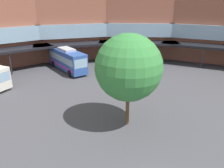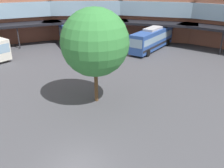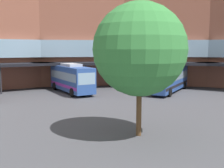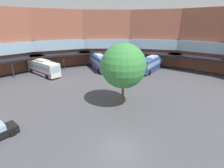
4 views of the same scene
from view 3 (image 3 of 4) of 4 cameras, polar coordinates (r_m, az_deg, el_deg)
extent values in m
cube|color=#93543F|center=(47.90, 10.81, 8.96)|extent=(16.31, 8.71, 14.95)
cube|color=#8CADC6|center=(47.27, 10.78, 7.17)|extent=(14.83, 8.67, 2.62)
cube|color=black|center=(42.93, 10.78, 4.18)|extent=(15.94, 6.75, 0.40)
cylinder|color=#2D2D33|center=(41.47, 10.74, 1.48)|extent=(0.20, 0.20, 3.74)
cube|color=#93543F|center=(47.23, -6.29, 9.07)|extent=(16.31, 8.71, 14.95)
cube|color=#8CADC6|center=(46.61, -6.21, 7.25)|extent=(14.83, 8.67, 2.62)
cube|color=black|center=(42.29, -5.67, 4.22)|extent=(15.94, 6.75, 0.40)
cylinder|color=#2D2D33|center=(40.84, -5.43, 1.49)|extent=(0.20, 0.20, 3.74)
cylinder|color=#2D2D33|center=(39.28, -21.90, 0.77)|extent=(0.20, 0.20, 3.74)
cube|color=#2D519E|center=(39.10, 11.66, 1.10)|extent=(7.50, 11.15, 3.02)
cube|color=#8CADC6|center=(39.06, 11.68, 1.63)|extent=(7.22, 10.57, 0.97)
cube|color=black|center=(39.19, 11.63, -0.13)|extent=(7.41, 10.96, 0.36)
cube|color=#8CADC6|center=(33.72, 9.03, 0.82)|extent=(1.95, 1.12, 1.33)
cube|color=#B2B2B7|center=(38.95, 11.73, 3.57)|extent=(3.43, 4.40, 0.36)
cylinder|color=black|center=(35.26, 11.78, -1.71)|extent=(0.78, 1.11, 1.10)
cylinder|color=black|center=(35.99, 8.04, -1.44)|extent=(0.78, 1.11, 1.10)
cylinder|color=black|center=(42.65, 14.63, -0.25)|extent=(0.78, 1.11, 1.10)
cylinder|color=black|center=(43.26, 11.48, -0.06)|extent=(0.78, 1.11, 1.10)
cube|color=#2D519E|center=(38.21, -8.35, 1.20)|extent=(7.19, 10.11, 3.24)
cube|color=#8CADC6|center=(38.17, -8.36, 1.78)|extent=(6.94, 9.61, 1.04)
cube|color=purple|center=(38.32, -8.32, -0.15)|extent=(7.11, 9.95, 0.39)
cube|color=#8CADC6|center=(33.56, -5.23, 1.09)|extent=(2.03, 1.20, 1.43)
cube|color=#B2B2B7|center=(38.07, -8.40, 3.90)|extent=(3.35, 4.07, 0.36)
cylinder|color=black|center=(35.75, -4.37, -1.45)|extent=(0.80, 1.11, 1.10)
cylinder|color=black|center=(34.75, -8.20, -1.76)|extent=(0.80, 1.11, 1.10)
cylinder|color=black|center=(42.03, -8.40, -0.20)|extent=(0.80, 1.11, 1.10)
cylinder|color=black|center=(41.19, -11.72, -0.43)|extent=(0.80, 1.11, 1.10)
cylinder|color=brown|center=(19.07, 5.55, -4.45)|extent=(0.36, 0.36, 4.19)
sphere|color=#38843D|center=(18.67, 5.70, 7.12)|extent=(6.29, 6.29, 6.29)
camera|label=1|loc=(6.20, -133.15, 67.46)|focal=35.90mm
camera|label=2|loc=(8.58, 121.83, 35.91)|focal=39.45mm
camera|label=4|loc=(7.05, 142.43, 45.22)|focal=25.98mm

